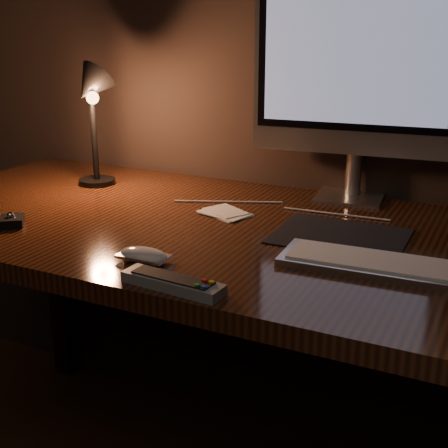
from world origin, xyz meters
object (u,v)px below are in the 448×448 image
at_px(mouse, 144,257).
at_px(tv_remote, 173,282).
at_px(desk, 228,267).
at_px(keyboard, 404,268).
at_px(desk_lamp, 92,103).
at_px(monitor, 357,73).

relative_size(mouse, tv_remote, 0.51).
distance_m(desk, keyboard, 0.48).
xyz_separation_m(desk, mouse, (-0.02, -0.32, 0.14)).
xyz_separation_m(mouse, desk_lamp, (-0.41, 0.40, 0.21)).
bearing_deg(desk, mouse, -93.57).
relative_size(monitor, mouse, 5.37).
relative_size(desk, keyboard, 3.56).
height_order(keyboard, mouse, mouse).
bearing_deg(desk, keyboard, -20.75).
bearing_deg(desk_lamp, mouse, -52.35).
xyz_separation_m(monitor, tv_remote, (-0.12, -0.66, -0.30)).
height_order(desk, monitor, monitor).
bearing_deg(keyboard, desk, 156.53).
height_order(monitor, tv_remote, monitor).
xyz_separation_m(desk, keyboard, (0.43, -0.16, 0.14)).
distance_m(monitor, mouse, 0.70).
relative_size(desk, mouse, 16.37).
bearing_deg(desk, desk_lamp, 170.34).
distance_m(monitor, desk_lamp, 0.67).
height_order(mouse, desk_lamp, desk_lamp).
relative_size(desk, monitor, 3.05).
bearing_deg(mouse, keyboard, 18.58).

